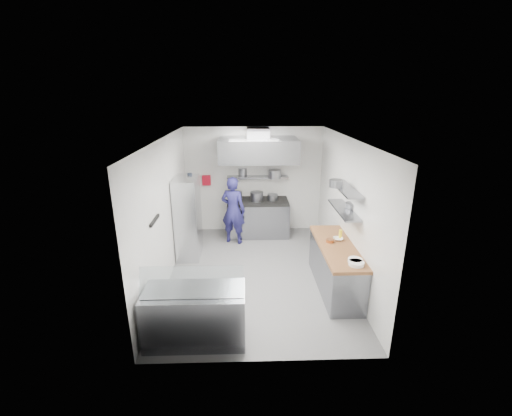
{
  "coord_description": "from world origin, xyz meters",
  "views": [
    {
      "loc": [
        -0.23,
        -6.39,
        3.6
      ],
      "look_at": [
        0.0,
        0.6,
        1.25
      ],
      "focal_mm": 24.0,
      "sensor_mm": 36.0,
      "label": 1
    }
  ],
  "objects_px": {
    "chef": "(233,210)",
    "display_case": "(195,315)",
    "gas_range": "(258,219)",
    "wire_rack": "(188,218)"
  },
  "relations": [
    {
      "from": "gas_range",
      "to": "chef",
      "type": "distance_m",
      "value": 0.89
    },
    {
      "from": "chef",
      "to": "wire_rack",
      "type": "distance_m",
      "value": 1.22
    },
    {
      "from": "gas_range",
      "to": "wire_rack",
      "type": "xyz_separation_m",
      "value": [
        -1.63,
        -1.18,
        0.48
      ]
    },
    {
      "from": "display_case",
      "to": "chef",
      "type": "bearing_deg",
      "value": 82.66
    },
    {
      "from": "chef",
      "to": "display_case",
      "type": "relative_size",
      "value": 1.13
    },
    {
      "from": "display_case",
      "to": "wire_rack",
      "type": "bearing_deg",
      "value": 100.27
    },
    {
      "from": "display_case",
      "to": "gas_range",
      "type": "bearing_deg",
      "value": 74.98
    },
    {
      "from": "chef",
      "to": "wire_rack",
      "type": "bearing_deg",
      "value": 55.06
    },
    {
      "from": "gas_range",
      "to": "wire_rack",
      "type": "bearing_deg",
      "value": -144.21
    },
    {
      "from": "chef",
      "to": "display_case",
      "type": "bearing_deg",
      "value": 102.64
    }
  ]
}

